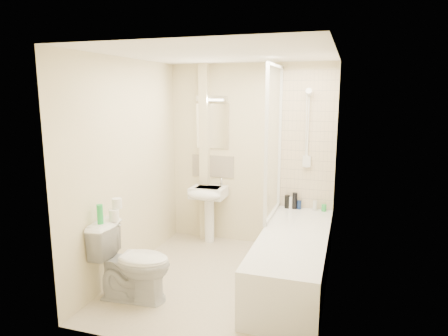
% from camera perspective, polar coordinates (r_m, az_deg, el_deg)
% --- Properties ---
extents(floor, '(2.50, 2.50, 0.00)m').
position_cam_1_polar(floor, '(4.53, -0.42, -15.86)').
color(floor, beige).
rests_on(floor, ground).
extents(wall_back, '(2.20, 0.02, 2.40)m').
position_cam_1_polar(wall_back, '(5.32, 3.73, 1.77)').
color(wall_back, beige).
rests_on(wall_back, ground).
extents(wall_left, '(0.02, 2.50, 2.40)m').
position_cam_1_polar(wall_left, '(4.59, -13.62, 0.03)').
color(wall_left, beige).
rests_on(wall_left, ground).
extents(wall_right, '(0.02, 2.50, 2.40)m').
position_cam_1_polar(wall_right, '(3.94, 14.95, -1.79)').
color(wall_right, beige).
rests_on(wall_right, ground).
extents(ceiling, '(2.20, 2.50, 0.02)m').
position_cam_1_polar(ceiling, '(4.06, -0.47, 15.97)').
color(ceiling, white).
rests_on(ceiling, wall_back).
extents(tile_back, '(0.70, 0.01, 1.75)m').
position_cam_1_polar(tile_back, '(5.15, 11.88, 3.79)').
color(tile_back, beige).
rests_on(tile_back, wall_back).
extents(tile_right, '(0.01, 2.10, 1.75)m').
position_cam_1_polar(tile_right, '(4.10, 15.08, 1.88)').
color(tile_right, beige).
rests_on(tile_right, wall_right).
extents(pipe_boxing, '(0.12, 0.12, 2.40)m').
position_cam_1_polar(pipe_boxing, '(5.44, -2.78, 1.99)').
color(pipe_boxing, beige).
rests_on(pipe_boxing, ground).
extents(splashback, '(0.60, 0.02, 0.30)m').
position_cam_1_polar(splashback, '(5.48, -1.60, 0.27)').
color(splashback, beige).
rests_on(splashback, wall_back).
extents(mirror, '(0.46, 0.01, 0.60)m').
position_cam_1_polar(mirror, '(5.41, -1.64, 6.00)').
color(mirror, white).
rests_on(mirror, wall_back).
extents(strip_light, '(0.42, 0.07, 0.07)m').
position_cam_1_polar(strip_light, '(5.37, -1.74, 9.92)').
color(strip_light, silver).
rests_on(strip_light, wall_back).
extents(bathtub, '(0.70, 2.10, 0.55)m').
position_cam_1_polar(bathtub, '(4.44, 9.88, -12.51)').
color(bathtub, white).
rests_on(bathtub, ground).
extents(shower_screen, '(0.04, 0.92, 1.80)m').
position_cam_1_polar(shower_screen, '(4.76, 7.14, 3.69)').
color(shower_screen, white).
rests_on(shower_screen, bathtub).
extents(shower_fixture, '(0.10, 0.16, 0.99)m').
position_cam_1_polar(shower_fixture, '(5.09, 11.86, 5.08)').
color(shower_fixture, white).
rests_on(shower_fixture, wall_back).
extents(pedestal_sink, '(0.46, 0.44, 0.89)m').
position_cam_1_polar(pedestal_sink, '(5.37, -2.37, -4.44)').
color(pedestal_sink, white).
rests_on(pedestal_sink, ground).
extents(bottle_black_a, '(0.07, 0.07, 0.17)m').
position_cam_1_polar(bottle_black_a, '(5.25, 9.02, -4.77)').
color(bottle_black_a, black).
rests_on(bottle_black_a, bathtub).
extents(bottle_white_a, '(0.05, 0.05, 0.15)m').
position_cam_1_polar(bottle_white_a, '(5.25, 9.49, -4.89)').
color(bottle_white_a, white).
rests_on(bottle_white_a, bathtub).
extents(bottle_black_b, '(0.06, 0.06, 0.21)m').
position_cam_1_polar(bottle_black_b, '(5.23, 10.07, -4.63)').
color(bottle_black_b, black).
rests_on(bottle_black_b, bathtub).
extents(bottle_blue, '(0.05, 0.05, 0.11)m').
position_cam_1_polar(bottle_blue, '(5.24, 10.69, -5.18)').
color(bottle_blue, navy).
rests_on(bottle_blue, bathtub).
extents(bottle_white_b, '(0.05, 0.05, 0.12)m').
position_cam_1_polar(bottle_white_b, '(5.22, 12.87, -5.26)').
color(bottle_white_b, silver).
rests_on(bottle_white_b, bathtub).
extents(bottle_green, '(0.06, 0.06, 0.09)m').
position_cam_1_polar(bottle_green, '(5.22, 14.09, -5.54)').
color(bottle_green, green).
rests_on(bottle_green, bathtub).
extents(toilet, '(0.56, 0.83, 0.78)m').
position_cam_1_polar(toilet, '(4.14, -12.91, -12.91)').
color(toilet, white).
rests_on(toilet, ground).
extents(toilet_roll_lower, '(0.10, 0.10, 0.11)m').
position_cam_1_polar(toilet_roll_lower, '(4.14, -15.44, -6.48)').
color(toilet_roll_lower, white).
rests_on(toilet_roll_lower, toilet).
extents(toilet_roll_upper, '(0.10, 0.10, 0.10)m').
position_cam_1_polar(toilet_roll_upper, '(4.15, -15.04, -4.90)').
color(toilet_roll_upper, white).
rests_on(toilet_roll_upper, toilet_roll_lower).
extents(green_bottle, '(0.06, 0.06, 0.19)m').
position_cam_1_polar(green_bottle, '(4.06, -17.29, -6.33)').
color(green_bottle, green).
rests_on(green_bottle, toilet).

